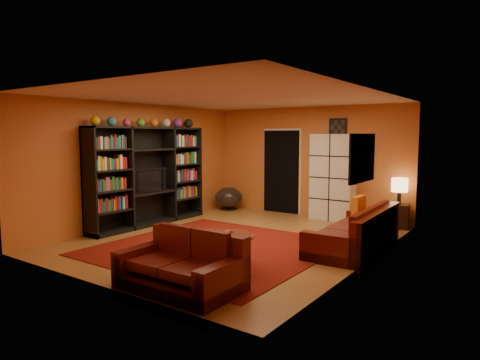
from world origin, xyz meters
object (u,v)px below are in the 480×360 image
Objects in this scene: storage_cabinet at (333,177)px; bowl_chair at (229,198)px; loveseat at (185,265)px; table_lamp at (400,186)px; sofa at (359,233)px; side_table at (398,216)px; tv at (147,180)px; coffee_table at (223,238)px; entertainment_unit at (149,176)px.

bowl_chair is (-2.74, -0.30, -0.67)m from storage_cabinet.
table_lamp is (1.26, 5.17, 0.60)m from loveseat.
table_lamp reaches higher than sofa.
side_table is at bearing 3.39° from bowl_chair.
loveseat is 2.15× the size of bowl_chair.
table_lamp is at bearing 0.00° from side_table.
storage_cabinet is 2.83m from bowl_chair.
tv is 0.38× the size of sofa.
coffee_table is 0.48× the size of storage_cabinet.
storage_cabinet reaches higher than bowl_chair.
coffee_table is 1.72× the size of table_lamp.
tv reaches higher than bowl_chair.
sofa is 2.47m from coffee_table.
bowl_chair reaches higher than coffee_table.
storage_cabinet is at bearing 2.00° from loveseat.
entertainment_unit reaches higher than sofa.
side_table is at bearing 85.43° from sofa.
sofa is 1.21× the size of storage_cabinet.
sofa is 4.74× the size of side_table.
table_lamp is at bearing 71.98° from coffee_table.
tv is 1.81× the size of side_table.
bowl_chair is at bearing -176.61° from table_lamp.
entertainment_unit is at bearing 52.77° from loveseat.
sofa reaches higher than side_table.
bowl_chair is at bearing 125.61° from coffee_table.
table_lamp reaches higher than bowl_chair.
side_table is at bearing -14.18° from loveseat.
loveseat is 5.74m from bowl_chair.
bowl_chair is at bearing 83.72° from entertainment_unit.
table_lamp is (0.00, 0.00, 0.64)m from side_table.
entertainment_unit is 1.96× the size of loveseat.
loveseat is (3.19, -2.32, -0.70)m from tv.
table_lamp is at bearing -57.35° from tv.
storage_cabinet reaches higher than tv.
storage_cabinet is 1.65m from side_table.
side_table is (4.22, 0.25, -0.06)m from bowl_chair.
coffee_table is 4.89m from bowl_chair.
loveseat is at bearing -113.58° from sofa.
entertainment_unit reaches higher than coffee_table.
entertainment_unit reaches higher than table_lamp.
entertainment_unit is at bearing -137.53° from storage_cabinet.
storage_cabinet reaches higher than side_table.
tv reaches higher than coffee_table.
table_lamp reaches higher than coffee_table.
bowl_chair is 4.27m from table_lamp.
coffee_table is at bearing -108.02° from table_lamp.
sofa is at bearing 58.37° from coffee_table.
table_lamp is at bearing 85.43° from sofa.
loveseat is 0.96m from coffee_table.
coffee_table is (3.07, -1.38, -0.55)m from tv.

